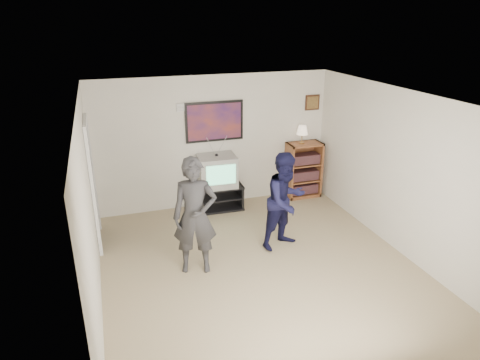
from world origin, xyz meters
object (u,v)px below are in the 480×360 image
media_stand (217,197)px  person_tall (195,216)px  bookshelf (303,170)px  crt_television (217,171)px  person_short (286,201)px

media_stand → person_tall: (-0.84, -1.93, 0.62)m
bookshelf → person_tall: person_tall is taller
person_tall → crt_television: bearing=80.7°
media_stand → person_short: size_ratio=0.62×
person_short → crt_television: bearing=91.2°
person_tall → bookshelf: bearing=51.0°
bookshelf → crt_television: bearing=-178.4°
media_stand → person_tall: size_ratio=0.57×
media_stand → crt_television: (0.01, -0.00, 0.53)m
person_tall → person_short: size_ratio=1.10×
bookshelf → person_short: (-1.18, -1.74, 0.22)m
bookshelf → person_tall: bearing=-143.4°
crt_television → person_short: size_ratio=0.44×
bookshelf → person_short: 2.12m
media_stand → crt_television: crt_television is taller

